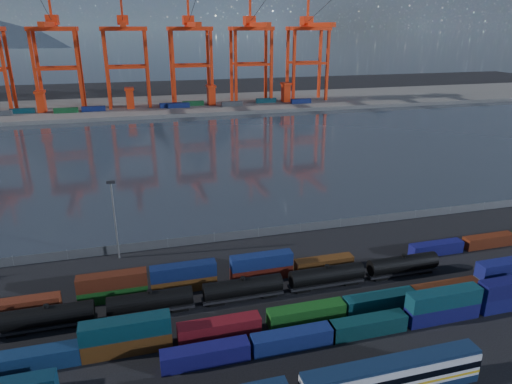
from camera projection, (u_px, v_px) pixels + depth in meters
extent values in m
plane|color=black|center=(303.00, 306.00, 76.75)|extent=(700.00, 700.00, 0.00)
plane|color=#28303A|center=(204.00, 151.00, 171.92)|extent=(700.00, 700.00, 0.00)
cube|color=#514F4C|center=(175.00, 105.00, 266.76)|extent=(700.00, 70.00, 2.00)
cube|color=silver|center=(392.00, 376.00, 57.60)|extent=(24.14, 2.90, 3.67)
cube|color=#10213C|center=(394.00, 363.00, 56.89)|extent=(24.14, 2.61, 0.48)
cube|color=gold|center=(391.00, 381.00, 57.86)|extent=(24.16, 2.98, 0.35)
cube|color=black|center=(392.00, 373.00, 57.47)|extent=(24.16, 2.98, 0.97)
cube|color=black|center=(447.00, 379.00, 60.54)|extent=(2.90, 1.93, 0.68)
cube|color=#131159|center=(205.00, 355.00, 63.39)|extent=(12.41, 2.52, 2.69)
cube|color=navy|center=(293.00, 339.00, 66.60)|extent=(12.41, 2.52, 2.69)
cube|color=#0A3338|center=(367.00, 326.00, 69.59)|extent=(12.41, 2.52, 2.69)
cube|color=#101053|center=(442.00, 312.00, 72.86)|extent=(12.41, 2.52, 2.69)
cube|color=#0D3945|center=(444.00, 298.00, 71.95)|extent=(12.41, 2.52, 2.69)
cube|color=#111459|center=(511.00, 300.00, 76.19)|extent=(12.41, 2.52, 2.69)
cube|color=navy|center=(33.00, 360.00, 62.49)|extent=(12.64, 2.57, 2.74)
cube|color=#4F2C0F|center=(127.00, 344.00, 65.61)|extent=(12.64, 2.57, 2.74)
cube|color=#0B2F3B|center=(126.00, 328.00, 64.68)|extent=(12.64, 2.57, 2.74)
cube|color=maroon|center=(219.00, 328.00, 68.96)|extent=(12.64, 2.57, 2.74)
cube|color=#165318|center=(306.00, 314.00, 72.45)|extent=(12.64, 2.57, 2.74)
cube|color=#0D3D46|center=(380.00, 302.00, 75.70)|extent=(12.64, 2.57, 2.74)
cube|color=#582611|center=(445.00, 291.00, 78.81)|extent=(12.64, 2.57, 2.74)
cube|color=#45474B|center=(507.00, 280.00, 82.01)|extent=(12.64, 2.57, 2.74)
cube|color=navy|center=(510.00, 267.00, 81.08)|extent=(12.64, 2.57, 2.74)
cube|color=maroon|center=(23.00, 306.00, 74.72)|extent=(11.59, 2.36, 2.51)
cube|color=#154E17|center=(114.00, 293.00, 78.27)|extent=(11.59, 2.36, 2.51)
cube|color=#501E10|center=(112.00, 280.00, 77.41)|extent=(11.59, 2.36, 2.51)
cube|color=brown|center=(184.00, 283.00, 81.27)|extent=(11.59, 2.36, 2.51)
cube|color=#0F1E4F|center=(183.00, 271.00, 80.41)|extent=(11.59, 2.36, 2.51)
cube|color=#5A160D|center=(262.00, 273.00, 84.84)|extent=(11.59, 2.36, 2.51)
cube|color=navy|center=(262.00, 261.00, 83.98)|extent=(11.59, 2.36, 2.51)
cube|color=#593111|center=(324.00, 264.00, 87.95)|extent=(11.59, 2.36, 2.51)
cube|color=navy|center=(436.00, 248.00, 94.16)|extent=(11.59, 2.36, 2.51)
cube|color=#62230E|center=(488.00, 241.00, 97.37)|extent=(11.59, 2.36, 2.51)
cylinder|color=black|center=(48.00, 316.00, 70.28)|extent=(13.60, 3.03, 3.03)
cylinder|color=black|center=(46.00, 306.00, 69.71)|extent=(0.84, 0.84, 0.52)
cube|color=black|center=(49.00, 325.00, 70.85)|extent=(14.13, 2.09, 0.42)
cube|color=black|center=(17.00, 332.00, 69.83)|extent=(2.62, 1.88, 0.63)
cube|color=black|center=(82.00, 322.00, 72.17)|extent=(2.62, 1.88, 0.63)
cylinder|color=black|center=(150.00, 301.00, 74.13)|extent=(13.60, 3.03, 3.03)
cylinder|color=black|center=(150.00, 292.00, 73.56)|extent=(0.84, 0.84, 0.52)
cube|color=black|center=(151.00, 309.00, 74.70)|extent=(14.13, 2.09, 0.42)
cube|color=black|center=(122.00, 316.00, 73.68)|extent=(2.62, 1.88, 0.63)
cube|color=black|center=(180.00, 307.00, 76.01)|extent=(2.62, 1.88, 0.63)
cylinder|color=black|center=(243.00, 287.00, 77.98)|extent=(13.60, 3.03, 3.03)
cylinder|color=black|center=(243.00, 278.00, 77.41)|extent=(0.84, 0.84, 0.52)
cube|color=black|center=(243.00, 295.00, 78.55)|extent=(14.13, 2.09, 0.42)
cube|color=black|center=(216.00, 302.00, 77.52)|extent=(2.62, 1.88, 0.63)
cube|color=black|center=(269.00, 294.00, 79.86)|extent=(2.62, 1.88, 0.63)
cylinder|color=black|center=(327.00, 275.00, 81.83)|extent=(13.60, 3.03, 3.03)
cylinder|color=black|center=(327.00, 267.00, 81.25)|extent=(0.84, 0.84, 0.52)
cube|color=black|center=(326.00, 283.00, 82.40)|extent=(14.13, 2.09, 0.42)
cube|color=black|center=(302.00, 289.00, 81.37)|extent=(2.62, 1.88, 0.63)
cube|color=black|center=(350.00, 281.00, 83.71)|extent=(2.62, 1.88, 0.63)
cylinder|color=black|center=(403.00, 264.00, 85.67)|extent=(13.60, 3.03, 3.03)
cylinder|color=black|center=(404.00, 256.00, 85.10)|extent=(0.84, 0.84, 0.52)
cube|color=black|center=(402.00, 271.00, 86.25)|extent=(14.13, 2.09, 0.42)
cube|color=black|center=(379.00, 277.00, 85.22)|extent=(2.62, 1.88, 0.63)
cube|color=black|center=(423.00, 270.00, 87.56)|extent=(2.62, 1.88, 0.63)
cube|color=#595B5E|center=(258.00, 233.00, 101.79)|extent=(160.00, 0.06, 2.00)
cylinder|color=slate|center=(13.00, 261.00, 89.34)|extent=(0.12, 0.12, 2.20)
cylinder|color=slate|center=(67.00, 255.00, 91.83)|extent=(0.12, 0.12, 2.20)
cylinder|color=slate|center=(119.00, 249.00, 94.31)|extent=(0.12, 0.12, 2.20)
cylinder|color=slate|center=(168.00, 243.00, 96.79)|extent=(0.12, 0.12, 2.20)
cylinder|color=slate|center=(214.00, 238.00, 99.27)|extent=(0.12, 0.12, 2.20)
cylinder|color=slate|center=(258.00, 232.00, 101.76)|extent=(0.12, 0.12, 2.20)
cylinder|color=slate|center=(300.00, 227.00, 104.24)|extent=(0.12, 0.12, 2.20)
cylinder|color=slate|center=(341.00, 223.00, 106.72)|extent=(0.12, 0.12, 2.20)
cylinder|color=slate|center=(379.00, 218.00, 109.21)|extent=(0.12, 0.12, 2.20)
cylinder|color=slate|center=(415.00, 214.00, 111.69)|extent=(0.12, 0.12, 2.20)
cylinder|color=slate|center=(450.00, 210.00, 114.17)|extent=(0.12, 0.12, 2.20)
cylinder|color=slate|center=(484.00, 206.00, 116.65)|extent=(0.12, 0.12, 2.20)
cylinder|color=slate|center=(115.00, 222.00, 90.14)|extent=(0.36, 0.36, 16.00)
cube|color=black|center=(111.00, 182.00, 87.30)|extent=(1.60, 0.40, 0.60)
cube|color=red|center=(5.00, 75.00, 228.97)|extent=(1.54, 1.54, 43.30)
cube|color=red|center=(10.00, 72.00, 239.44)|extent=(1.54, 1.54, 43.30)
cube|color=red|center=(35.00, 74.00, 232.41)|extent=(1.54, 1.54, 43.30)
cube|color=red|center=(39.00, 72.00, 242.87)|extent=(1.54, 1.54, 43.30)
cube|color=red|center=(79.00, 73.00, 237.66)|extent=(1.54, 1.54, 43.30)
cube|color=red|center=(81.00, 71.00, 248.13)|extent=(1.54, 1.54, 43.30)
cube|color=red|center=(57.00, 69.00, 234.30)|extent=(21.17, 1.35, 1.35)
cube|color=red|center=(60.00, 67.00, 244.76)|extent=(21.17, 1.35, 1.35)
cube|color=red|center=(53.00, 29.00, 232.87)|extent=(24.06, 13.47, 2.12)
cube|color=red|center=(49.00, 25.00, 221.75)|extent=(2.89, 46.19, 2.41)
cube|color=red|center=(52.00, 20.00, 234.88)|extent=(5.77, 7.70, 4.81)
cube|color=red|center=(50.00, 4.00, 230.67)|extent=(1.15, 1.15, 15.40)
cylinder|color=black|center=(46.00, 10.00, 217.35)|extent=(0.23, 39.61, 13.07)
cube|color=red|center=(107.00, 72.00, 241.10)|extent=(1.54, 1.54, 43.30)
cube|color=red|center=(108.00, 70.00, 251.56)|extent=(1.54, 1.54, 43.30)
cube|color=red|center=(148.00, 71.00, 246.35)|extent=(1.54, 1.54, 43.30)
cube|color=red|center=(147.00, 69.00, 256.82)|extent=(1.54, 1.54, 43.30)
cube|color=red|center=(127.00, 67.00, 242.99)|extent=(21.17, 1.35, 1.35)
cube|color=red|center=(127.00, 66.00, 253.45)|extent=(21.17, 1.35, 1.35)
cube|color=red|center=(123.00, 29.00, 241.56)|extent=(24.06, 13.47, 2.12)
cube|color=red|center=(123.00, 25.00, 230.44)|extent=(2.89, 46.19, 2.41)
cube|color=red|center=(123.00, 20.00, 243.57)|extent=(5.77, 7.70, 4.81)
cube|color=red|center=(121.00, 5.00, 239.36)|extent=(1.15, 1.15, 15.40)
cylinder|color=black|center=(122.00, 10.00, 226.04)|extent=(0.23, 39.61, 13.07)
cube|color=red|center=(174.00, 71.00, 249.79)|extent=(1.54, 1.54, 43.30)
cube|color=red|center=(171.00, 69.00, 260.25)|extent=(1.54, 1.54, 43.30)
cube|color=red|center=(212.00, 70.00, 255.04)|extent=(1.54, 1.54, 43.30)
cube|color=red|center=(208.00, 68.00, 265.51)|extent=(1.54, 1.54, 43.30)
cube|color=red|center=(193.00, 66.00, 251.68)|extent=(21.17, 1.35, 1.35)
cube|color=red|center=(190.00, 64.00, 262.14)|extent=(21.17, 1.35, 1.35)
cube|color=red|center=(189.00, 29.00, 250.25)|extent=(24.06, 13.47, 2.12)
cube|color=red|center=(192.00, 25.00, 239.13)|extent=(2.89, 46.19, 2.41)
cube|color=red|center=(188.00, 20.00, 252.26)|extent=(5.77, 7.70, 4.81)
cube|color=red|center=(188.00, 6.00, 248.05)|extent=(1.15, 1.15, 15.40)
cylinder|color=black|center=(192.00, 11.00, 234.73)|extent=(0.23, 39.61, 13.07)
cube|color=red|center=(236.00, 69.00, 258.48)|extent=(1.54, 1.54, 43.30)
cube|color=red|center=(231.00, 67.00, 268.94)|extent=(1.54, 1.54, 43.30)
cube|color=red|center=(271.00, 68.00, 263.73)|extent=(1.54, 1.54, 43.30)
cube|color=red|center=(266.00, 67.00, 274.20)|extent=(1.54, 1.54, 43.30)
cube|color=red|center=(254.00, 65.00, 260.37)|extent=(21.17, 1.35, 1.35)
cube|color=red|center=(249.00, 63.00, 270.83)|extent=(21.17, 1.35, 1.35)
cube|color=red|center=(251.00, 28.00, 258.94)|extent=(24.06, 13.47, 2.12)
cube|color=red|center=(256.00, 25.00, 247.82)|extent=(2.89, 46.19, 2.41)
cube|color=red|center=(249.00, 20.00, 260.95)|extent=(5.77, 7.70, 4.81)
cube|color=red|center=(250.00, 7.00, 256.74)|extent=(1.15, 1.15, 15.40)
cylinder|color=black|center=(258.00, 11.00, 243.42)|extent=(0.23, 39.61, 13.07)
cube|color=red|center=(294.00, 68.00, 267.17)|extent=(1.54, 1.54, 43.30)
cube|color=red|center=(287.00, 66.00, 277.63)|extent=(1.54, 1.54, 43.30)
cube|color=red|center=(327.00, 67.00, 272.42)|extent=(1.54, 1.54, 43.30)
cube|color=red|center=(320.00, 65.00, 282.89)|extent=(1.54, 1.54, 43.30)
cube|color=red|center=(311.00, 63.00, 269.06)|extent=(21.17, 1.35, 1.35)
cube|color=red|center=(304.00, 62.00, 279.52)|extent=(21.17, 1.35, 1.35)
cube|color=red|center=(309.00, 28.00, 267.63)|extent=(24.06, 13.47, 2.12)
cube|color=red|center=(316.00, 25.00, 256.51)|extent=(2.89, 46.19, 2.41)
cube|color=red|center=(306.00, 21.00, 269.64)|extent=(5.77, 7.70, 4.81)
cube|color=red|center=(308.00, 7.00, 265.43)|extent=(1.15, 1.15, 15.40)
cylinder|color=black|center=(318.00, 12.00, 252.11)|extent=(0.23, 39.61, 13.07)
cube|color=navy|center=(179.00, 105.00, 252.24)|extent=(12.00, 2.44, 2.60)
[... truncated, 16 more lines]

